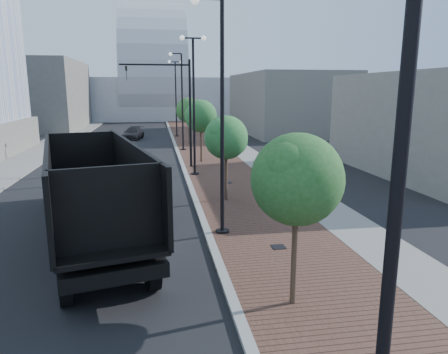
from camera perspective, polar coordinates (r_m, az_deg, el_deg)
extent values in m
cube|color=#4C2D23|center=(46.67, -2.57, 4.84)|extent=(7.00, 140.00, 0.12)
cube|color=slate|center=(47.06, 0.71, 4.92)|extent=(2.40, 140.00, 0.13)
cube|color=gray|center=(46.39, -6.88, 4.74)|extent=(0.30, 140.00, 0.14)
cube|color=slate|center=(47.65, -22.73, 4.07)|extent=(4.00, 140.00, 0.12)
cube|color=black|center=(22.58, -19.15, 1.33)|extent=(3.48, 3.56, 2.99)
cube|color=black|center=(24.24, -19.22, -0.33)|extent=(2.82, 1.19, 1.49)
cube|color=black|center=(21.26, -18.75, -1.33)|extent=(3.01, 1.55, 0.57)
cube|color=black|center=(15.95, -17.32, -5.58)|extent=(5.09, 10.92, 0.40)
cube|color=black|center=(15.82, -17.42, -3.99)|extent=(5.20, 10.95, 0.14)
cube|color=black|center=(15.51, -22.97, -0.34)|extent=(2.54, 10.32, 2.30)
cube|color=black|center=(15.73, -12.48, 0.50)|extent=(2.54, 10.32, 2.30)
cube|color=black|center=(11.16, -15.58, -4.37)|extent=(2.83, 0.79, 2.30)
cube|color=black|center=(20.02, -18.86, 2.56)|extent=(2.83, 0.79, 2.30)
cylinder|color=black|center=(22.23, -21.91, -2.52)|extent=(0.62, 1.31, 1.26)
cylinder|color=silver|center=(22.23, -21.91, -2.52)|extent=(0.54, 0.76, 0.69)
cylinder|color=black|center=(22.36, -15.74, -2.01)|extent=(0.62, 1.31, 1.26)
cylinder|color=silver|center=(22.36, -15.74, -2.01)|extent=(0.54, 0.76, 0.69)
cylinder|color=black|center=(23.79, -21.98, -1.61)|extent=(0.62, 1.31, 1.26)
cylinder|color=silver|center=(23.79, -21.98, -1.61)|extent=(0.54, 0.76, 0.69)
cylinder|color=black|center=(23.91, -16.21, -1.15)|extent=(0.62, 1.31, 1.26)
cylinder|color=silver|center=(23.91, -16.21, -1.15)|extent=(0.54, 0.76, 0.69)
cylinder|color=black|center=(12.56, -21.06, -13.54)|extent=(0.62, 1.31, 1.26)
cylinder|color=silver|center=(12.56, -21.06, -13.54)|extent=(0.54, 0.76, 0.69)
cylinder|color=black|center=(12.78, -9.96, -12.42)|extent=(0.62, 1.31, 1.26)
cylinder|color=silver|center=(12.78, -9.96, -12.42)|extent=(0.54, 0.76, 0.69)
cylinder|color=black|center=(13.66, -21.23, -11.44)|extent=(0.62, 1.31, 1.26)
cylinder|color=silver|center=(13.66, -21.23, -11.44)|extent=(0.54, 0.76, 0.69)
cylinder|color=black|center=(13.86, -11.07, -10.46)|extent=(0.62, 1.31, 1.26)
cylinder|color=silver|center=(13.86, -11.07, -10.46)|extent=(0.54, 0.76, 0.69)
cylinder|color=black|center=(19.14, -21.74, -4.78)|extent=(0.62, 1.31, 1.26)
cylinder|color=silver|center=(19.14, -21.74, -4.78)|extent=(0.54, 0.76, 0.69)
cylinder|color=black|center=(19.29, -14.56, -4.17)|extent=(0.62, 1.31, 1.26)
cylinder|color=silver|center=(19.29, -14.56, -4.17)|extent=(0.54, 0.76, 0.69)
cylinder|color=black|center=(20.30, -21.81, -3.85)|extent=(0.62, 1.31, 1.26)
cylinder|color=silver|center=(20.30, -21.81, -3.85)|extent=(0.54, 0.76, 0.69)
cylinder|color=black|center=(20.44, -15.04, -3.28)|extent=(0.62, 1.31, 1.26)
cylinder|color=silver|center=(20.44, -15.04, -3.28)|extent=(0.54, 0.76, 0.69)
imported|color=white|center=(15.38, -13.89, -8.19)|extent=(1.66, 4.08, 1.32)
imported|color=black|center=(32.63, -14.86, 2.33)|extent=(2.82, 4.73, 1.23)
imported|color=black|center=(51.04, -12.43, 5.91)|extent=(2.73, 5.04, 1.39)
imported|color=black|center=(28.16, 5.04, 1.67)|extent=(0.70, 0.55, 1.69)
cylinder|color=black|center=(4.90, 22.61, -3.83)|extent=(0.16, 0.16, 9.00)
cylinder|color=black|center=(17.19, -0.23, -7.63)|extent=(0.56, 0.56, 0.20)
cylinder|color=black|center=(16.24, -0.25, 7.57)|extent=(0.16, 0.16, 9.00)
sphere|color=silver|center=(16.37, -4.03, 23.16)|extent=(0.32, 0.32, 0.32)
cylinder|color=black|center=(28.69, -4.04, 0.36)|extent=(0.56, 0.56, 0.20)
cylinder|color=black|center=(28.13, -4.17, 9.42)|extent=(0.16, 0.16, 9.00)
cylinder|color=black|center=(28.29, -4.32, 18.56)|extent=(1.40, 0.10, 0.10)
sphere|color=silver|center=(28.23, -5.81, 18.55)|extent=(0.32, 0.32, 0.32)
sphere|color=silver|center=(28.36, -2.83, 18.57)|extent=(0.32, 0.32, 0.32)
cylinder|color=black|center=(40.48, -5.64, 3.75)|extent=(0.56, 0.56, 0.20)
cylinder|color=black|center=(40.08, -5.77, 10.16)|extent=(0.16, 0.16, 9.00)
cylinder|color=black|center=(40.17, -6.66, 16.57)|extent=(1.00, 0.10, 0.10)
sphere|color=silver|center=(40.14, -7.40, 16.45)|extent=(0.32, 0.32, 0.32)
cylinder|color=black|center=(52.37, -6.52, 5.60)|extent=(0.56, 0.56, 0.20)
cylinder|color=black|center=(52.06, -6.64, 10.55)|extent=(0.16, 0.16, 9.00)
cylinder|color=black|center=(52.15, -6.76, 15.50)|extent=(1.40, 0.10, 0.10)
sphere|color=silver|center=(52.12, -7.56, 15.48)|extent=(0.32, 0.32, 0.32)
sphere|color=silver|center=(52.19, -5.97, 15.51)|extent=(0.32, 0.32, 0.32)
cylinder|color=black|center=(31.14, -4.67, 8.52)|extent=(0.18, 0.18, 8.00)
cylinder|color=black|center=(31.03, -9.55, 15.04)|extent=(5.00, 0.12, 0.12)
imported|color=black|center=(31.06, -13.31, 13.77)|extent=(0.16, 0.20, 1.00)
cylinder|color=#382619|center=(11.40, 9.69, -9.78)|extent=(0.16, 0.16, 3.36)
sphere|color=#1F541D|center=(10.84, 10.05, -0.32)|extent=(2.42, 2.42, 2.42)
sphere|color=#1F541D|center=(11.30, 11.42, -1.11)|extent=(1.70, 1.70, 1.70)
sphere|color=#1F541D|center=(10.40, 9.10, 1.08)|extent=(1.45, 1.45, 1.45)
cylinder|color=#382619|center=(21.71, 0.28, 0.66)|extent=(0.16, 0.16, 3.21)
sphere|color=#226529|center=(21.42, 0.28, 5.47)|extent=(2.27, 2.27, 2.27)
sphere|color=#226529|center=(21.81, 1.19, 4.98)|extent=(1.59, 1.59, 1.59)
sphere|color=#226529|center=(21.04, -0.39, 6.24)|extent=(1.36, 1.36, 1.36)
cylinder|color=#382619|center=(33.43, -3.18, 4.93)|extent=(0.16, 0.16, 3.53)
sphere|color=#216126|center=(33.24, -3.22, 8.39)|extent=(2.59, 2.59, 2.59)
sphere|color=#216126|center=(33.60, -2.58, 8.00)|extent=(1.81, 1.81, 1.81)
sphere|color=#216126|center=(32.89, -3.69, 8.96)|extent=(1.55, 1.55, 1.55)
cylinder|color=#382619|center=(45.32, -4.84, 6.69)|extent=(0.16, 0.16, 3.42)
sphere|color=#22551D|center=(45.18, -4.88, 9.16)|extent=(2.75, 2.75, 2.75)
sphere|color=#22551D|center=(45.52, -4.40, 8.88)|extent=(1.92, 1.92, 1.92)
sphere|color=#22551D|center=(44.84, -5.24, 9.57)|extent=(1.65, 1.65, 1.65)
cube|color=#A2A5AC|center=(91.00, -9.54, 10.67)|extent=(50.00, 28.00, 8.00)
cube|color=#5E5C55|center=(68.41, -25.06, 10.18)|extent=(14.00, 20.00, 10.00)
cube|color=slate|center=(58.82, 8.57, 10.05)|extent=(12.00, 22.00, 8.00)
cube|color=slate|center=(32.85, 28.30, 6.44)|extent=(10.00, 16.00, 7.00)
cube|color=black|center=(15.73, 7.52, -9.52)|extent=(0.50, 0.50, 0.02)
cube|color=black|center=(26.00, 0.54, -0.76)|extent=(0.50, 0.50, 0.02)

